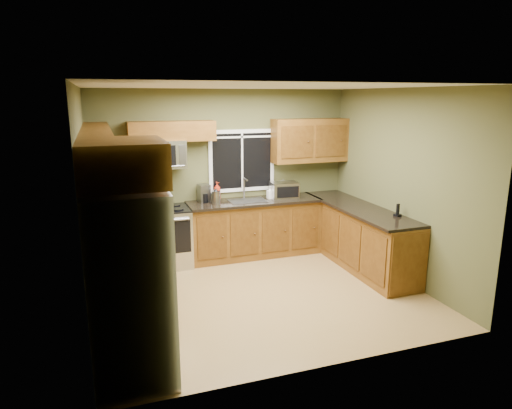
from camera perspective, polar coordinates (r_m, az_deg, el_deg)
floor at (r=6.24m, az=0.63°, el=-11.08°), size 4.20×4.20×0.00m
ceiling at (r=5.68m, az=0.70°, el=14.56°), size 4.20×4.20×0.00m
back_wall at (r=7.50m, az=-3.99°, el=3.88°), size 4.20×0.00×4.20m
front_wall at (r=4.21m, az=8.97°, el=-3.79°), size 4.20×0.00×4.20m
left_wall at (r=5.49m, az=-20.46°, el=-0.46°), size 0.00×3.60×3.60m
right_wall at (r=6.80m, az=17.58°, el=2.30°), size 0.00×3.60×3.60m
window at (r=7.53m, az=-1.77°, el=5.51°), size 1.12×0.03×1.02m
base_cabinets_left at (r=6.20m, az=-16.92°, el=-7.35°), size 0.60×2.65×0.90m
countertop_left at (r=6.05m, az=-16.99°, el=-3.16°), size 0.65×2.65×0.04m
base_cabinets_back at (r=7.54m, az=-0.23°, el=-3.06°), size 2.17×0.60×0.90m
countertop_back at (r=7.40m, az=-0.18°, el=0.38°), size 2.17×0.65×0.04m
base_cabinets_peninsula at (r=7.28m, az=12.65°, el=-3.99°), size 0.60×2.52×0.90m
countertop_peninsula at (r=7.15m, az=12.64°, el=-0.40°), size 0.65×2.50×0.04m
upper_cabinets_left at (r=5.86m, az=-19.17°, el=5.56°), size 0.33×2.65×0.72m
upper_cabinets_back_left at (r=7.08m, az=-10.47°, el=9.00°), size 1.30×0.33×0.30m
upper_cabinets_back_right at (r=7.78m, az=6.73°, el=7.95°), size 1.30×0.33×0.72m
upper_cabinet_over_fridge at (r=4.09m, az=-16.45°, el=5.07°), size 0.72×0.90×0.38m
refrigerator at (r=4.38m, az=-15.46°, el=-9.69°), size 0.74×0.90×1.80m
range at (r=7.19m, az=-11.31°, el=-4.00°), size 0.76×0.69×0.94m
microwave at (r=7.06m, az=-11.93°, el=6.14°), size 0.76×0.41×0.42m
sink at (r=7.37m, az=-1.07°, el=0.59°), size 0.60×0.42×0.36m
toaster_oven at (r=7.53m, az=3.53°, el=1.79°), size 0.46×0.37×0.27m
coffee_maker at (r=7.31m, az=-6.52°, el=1.34°), size 0.19×0.24×0.28m
kettle at (r=7.16m, az=-5.02°, el=0.99°), size 0.16×0.16×0.25m
paper_towel_roll at (r=7.73m, az=3.41°, el=2.05°), size 0.12×0.12×0.28m
soap_bottle_a at (r=7.41m, az=-4.88°, el=1.69°), size 0.15×0.15×0.30m
soap_bottle_b at (r=7.49m, az=1.77°, el=1.50°), size 0.10×0.10×0.20m
cordless_phone at (r=6.69m, az=17.28°, el=-0.98°), size 0.09×0.09×0.18m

